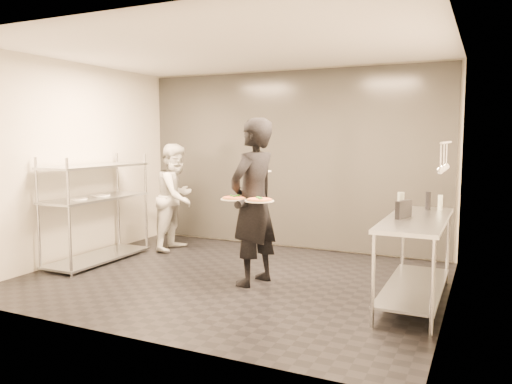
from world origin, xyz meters
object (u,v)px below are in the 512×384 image
at_px(waiter, 253,202).
at_px(bottle_clear, 440,203).
at_px(salad_plate, 259,170).
at_px(pos_monitor, 404,209).
at_px(bottle_dark, 428,201).
at_px(pizza_plate_near, 234,198).
at_px(pass_rack, 96,207).
at_px(chef, 176,197).
at_px(prep_counter, 416,245).
at_px(bottle_green, 401,204).
at_px(pizza_plate_far, 260,200).

xyz_separation_m(waiter, bottle_clear, (2.02, 0.72, 0.02)).
bearing_deg(salad_plate, waiter, -78.58).
distance_m(pos_monitor, bottle_dark, 0.75).
bearing_deg(pizza_plate_near, salad_plate, 78.08).
bearing_deg(pos_monitor, pass_rack, -161.34).
relative_size(waiter, chef, 1.20).
relative_size(prep_counter, bottle_dark, 8.53).
distance_m(prep_counter, bottle_green, 0.46).
height_order(prep_counter, bottle_dark, bottle_dark).
xyz_separation_m(prep_counter, pos_monitor, (-0.12, -0.09, 0.39)).
bearing_deg(chef, bottle_clear, -100.19).
distance_m(pizza_plate_far, bottle_dark, 1.94).
height_order(pos_monitor, bottle_green, bottle_green).
bearing_deg(bottle_dark, bottle_green, -110.49).
height_order(bottle_green, bottle_dark, bottle_green).
distance_m(pizza_plate_near, bottle_green, 1.86).
distance_m(chef, bottle_clear, 3.93).
xyz_separation_m(salad_plate, bottle_clear, (2.08, 0.43, -0.35)).
bearing_deg(chef, pass_rack, 147.76).
bearing_deg(prep_counter, pizza_plate_far, -171.03).
bearing_deg(bottle_dark, pizza_plate_far, -152.26).
bearing_deg(prep_counter, bottle_clear, 75.31).
xyz_separation_m(pass_rack, bottle_clear, (4.50, 0.66, 0.24)).
distance_m(prep_counter, bottle_clear, 0.78).
bearing_deg(chef, prep_counter, -110.11).
bearing_deg(pizza_plate_near, waiter, 49.84).
relative_size(waiter, pizza_plate_near, 6.34).
xyz_separation_m(waiter, bottle_dark, (1.89, 0.71, 0.04)).
bearing_deg(pass_rack, prep_counter, 0.03).
xyz_separation_m(bottle_green, bottle_clear, (0.35, 0.60, -0.04)).
relative_size(prep_counter, bottle_clear, 10.16).
relative_size(chef, pizza_plate_far, 4.97).
xyz_separation_m(pass_rack, waiter, (2.48, -0.07, 0.22)).
relative_size(pizza_plate_near, bottle_clear, 1.76).
distance_m(waiter, pos_monitor, 1.73).
height_order(waiter, bottle_dark, waiter).
height_order(pizza_plate_far, pos_monitor, pos_monitor).
bearing_deg(waiter, pizza_plate_near, -27.24).
xyz_separation_m(waiter, pizza_plate_far, (0.17, -0.20, 0.06)).
distance_m(waiter, bottle_dark, 2.02).
height_order(prep_counter, pizza_plate_near, pizza_plate_near).
xyz_separation_m(pass_rack, pizza_plate_near, (2.32, -0.25, 0.28)).
xyz_separation_m(pizza_plate_far, pos_monitor, (1.56, 0.17, -0.03)).
distance_m(chef, pizza_plate_far, 2.47).
bearing_deg(pizza_plate_near, pass_rack, 173.74).
height_order(pizza_plate_far, salad_plate, salad_plate).
relative_size(pos_monitor, bottle_dark, 1.22).
bearing_deg(bottle_green, chef, 163.70).
xyz_separation_m(waiter, chef, (-1.88, 1.17, -0.16)).
bearing_deg(pizza_plate_near, bottle_green, 9.84).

